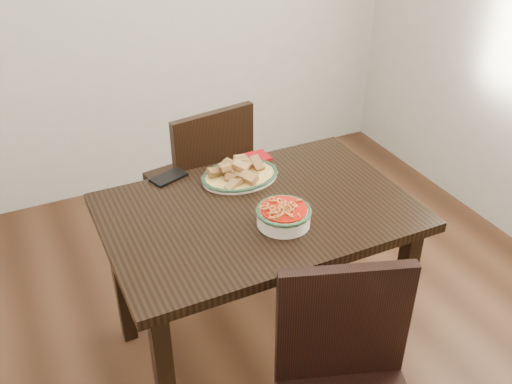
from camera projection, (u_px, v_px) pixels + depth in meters
name	position (u px, v px, depth m)	size (l,w,h in m)	color
floor	(253.00, 374.00, 2.43)	(3.50, 3.50, 0.00)	#361E11
dining_table	(258.00, 230.00, 2.22)	(1.16, 0.77, 0.75)	black
chair_far	(205.00, 177.00, 2.85)	(0.48, 0.48, 0.89)	black
fish_plate	(240.00, 169.00, 2.33)	(0.32, 0.25, 0.11)	beige
noodle_bowl	(284.00, 214.00, 2.06)	(0.21, 0.21, 0.08)	white
smartphone	(169.00, 177.00, 2.35)	(0.15, 0.08, 0.01)	black
napkin	(256.00, 157.00, 2.49)	(0.11, 0.10, 0.01)	#9B0B0F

